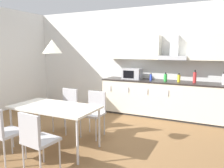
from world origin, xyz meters
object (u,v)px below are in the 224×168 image
Objects in this scene: chair_near_left at (2,129)px; chair_far_left at (67,105)px; bottle_blue at (151,77)px; chair_near_right at (36,137)px; chair_far_right at (95,109)px; bottle_green at (165,77)px; microwave at (132,74)px; pendant_lamp at (52,46)px; bottle_red at (195,77)px; dining_table at (55,109)px; bottle_white at (224,79)px; bottle_yellow at (179,78)px.

chair_near_left is 1.00× the size of chair_far_left.
chair_near_right is (-0.62, -3.35, -0.46)m from bottle_blue.
bottle_blue reaches higher than chair_far_right.
chair_far_right is (-0.99, -1.79, -0.48)m from bottle_green.
microwave is 2.05m from chair_far_left.
microwave reaches higher than chair_near_right.
pendant_lamp reaches higher than chair_far_right.
chair_near_right is 2.72× the size of pendant_lamp.
bottle_blue is at bearing -178.20° from bottle_red.
chair_near_right is at bearing 0.00° from chair_near_left.
pendant_lamp reaches higher than dining_table.
chair_far_left is (-0.33, 0.77, -0.16)m from dining_table.
microwave is at bearing 77.07° from chair_near_left.
bottle_red is 0.34× the size of chair_near_left.
microwave is 3.41m from chair_near_right.
bottle_white is 0.33× the size of chair_far_right.
microwave is 2.61× the size of bottle_blue.
bottle_yellow reaches higher than chair_far_right.
chair_near_right is at bearing -116.29° from bottle_red.
bottle_white reaches higher than bottle_yellow.
bottle_yellow is 2.27m from chair_far_right.
chair_far_left is (0.02, 1.54, 0.00)m from chair_near_left.
microwave is 1.60× the size of bottle_red.
bottle_white reaches higher than chair_far_right.
bottle_yellow is (0.32, 0.01, -0.00)m from bottle_green.
bottle_white is 4.08m from chair_near_right.
bottle_white is 0.97m from bottle_yellow.
bottle_green is at bearing -179.60° from bottle_white.
chair_near_left is (-1.29, -3.35, -0.46)m from bottle_blue.
chair_near_left is (-1.98, -3.34, -0.47)m from bottle_yellow.
microwave is at bearing 67.47° from chair_far_left.
bottle_blue reaches higher than chair_near_left.
microwave reaches higher than bottle_yellow.
pendant_lamp reaches higher than bottle_yellow.
bottle_white reaches higher than microwave.
chair_far_left is (-0.65, 1.54, 0.00)m from chair_near_right.
bottle_red is 0.34× the size of chair_far_left.
bottle_green is at bearing -175.69° from bottle_red.
chair_far_left is (-1.97, -1.80, -0.47)m from bottle_yellow.
bottle_yellow is at bearing 68.47° from chair_near_right.
chair_far_right is at bearing 0.02° from chair_far_left.
bottle_white is 0.90× the size of pendant_lamp.
pendant_lamp is (0.33, -0.77, 1.20)m from chair_far_left.
microwave reaches higher than chair_far_right.
bottle_yellow is 0.69m from bottle_blue.
chair_near_left is at bearing -90.56° from chair_far_left.
pendant_lamp is (0.00, 0.00, 1.05)m from dining_table.
microwave reaches higher than bottle_green.
microwave is 0.55× the size of chair_far_left.
bottle_yellow is at bearing 0.92° from bottle_green.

